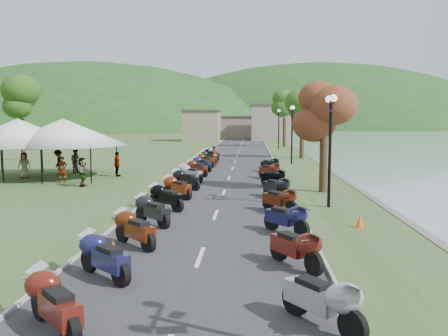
{
  "coord_description": "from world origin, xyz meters",
  "views": [
    {
      "loc": [
        1.48,
        -3.42,
        4.09
      ],
      "look_at": [
        -0.01,
        22.45,
        1.3
      ],
      "focal_mm": 38.0,
      "sensor_mm": 36.0,
      "label": 1
    }
  ],
  "objects": [
    {
      "name": "pedestrian_b",
      "position": [
        -11.46,
        30.67,
        0.0
      ],
      "size": [
        0.98,
        0.76,
        1.78
      ],
      "primitive_type": "imported",
      "rotation": [
        0.0,
        0.0,
        2.77
      ],
      "color": "slate",
      "rests_on": "ground"
    },
    {
      "name": "vendor_tent_main",
      "position": [
        -11.2,
        27.92,
        2.0
      ],
      "size": [
        5.6,
        5.6,
        4.0
      ],
      "primitive_type": null,
      "color": "white",
      "rests_on": "ground"
    },
    {
      "name": "vendor_tent_side",
      "position": [
        -14.04,
        27.33,
        2.0
      ],
      "size": [
        5.51,
        5.51,
        4.0
      ],
      "primitive_type": null,
      "color": "white",
      "rests_on": "ground"
    },
    {
      "name": "traffic_cone_near",
      "position": [
        -2.49,
        9.72,
        0.27
      ],
      "size": [
        0.35,
        0.35,
        0.55
      ],
      "primitive_type": "cone",
      "color": "#F2590C",
      "rests_on": "ground"
    },
    {
      "name": "far_building",
      "position": [
        -2.0,
        85.0,
        2.5
      ],
      "size": [
        18.0,
        16.0,
        5.0
      ],
      "primitive_type": "cube",
      "color": "gray",
      "rests_on": "ground"
    },
    {
      "name": "moto_row_left",
      "position": [
        -2.26,
        18.48,
        0.55
      ],
      "size": [
        2.6,
        47.3,
        1.1
      ],
      "primitive_type": null,
      "color": "#331411",
      "rests_on": "ground"
    },
    {
      "name": "road",
      "position": [
        0.0,
        40.0,
        0.01
      ],
      "size": [
        7.0,
        120.0,
        0.02
      ],
      "primitive_type": "cube",
      "color": "#333336",
      "rests_on": "ground"
    },
    {
      "name": "pedestrian_c",
      "position": [
        -12.15,
        29.15,
        0.0
      ],
      "size": [
        0.73,
        1.25,
        1.81
      ],
      "primitive_type": "imported",
      "rotation": [
        0.0,
        0.0,
        4.94
      ],
      "color": "slate",
      "rests_on": "ground"
    },
    {
      "name": "hills_backdrop",
      "position": [
        0.0,
        200.0,
        0.0
      ],
      "size": [
        360.0,
        120.0,
        76.0
      ],
      "primitive_type": null,
      "color": "#285621",
      "rests_on": "ground"
    },
    {
      "name": "pedestrian_a",
      "position": [
        -10.3,
        25.34,
        0.0
      ],
      "size": [
        0.74,
        0.67,
        1.66
      ],
      "primitive_type": "imported",
      "rotation": [
        0.0,
        0.0,
        0.46
      ],
      "color": "slate",
      "rests_on": "ground"
    },
    {
      "name": "tree_lakeside",
      "position": [
        5.4,
        22.47,
        3.56
      ],
      "size": [
        2.56,
        2.56,
        7.12
      ],
      "primitive_type": null,
      "color": "#31641C",
      "rests_on": "ground"
    },
    {
      "name": "moto_row_right",
      "position": [
        2.78,
        14.82,
        0.55
      ],
      "size": [
        2.6,
        35.93,
        1.1
      ],
      "primitive_type": null,
      "color": "#331411",
      "rests_on": "ground"
    }
  ]
}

